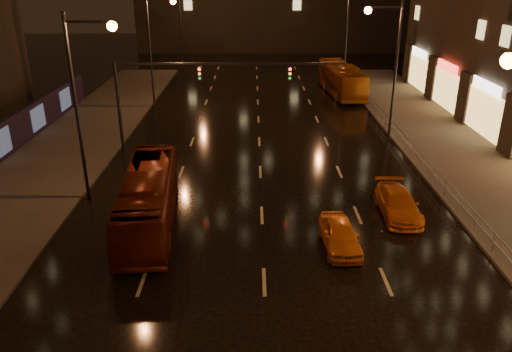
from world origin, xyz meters
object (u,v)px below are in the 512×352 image
(bus_red, at_px, (148,198))
(taxi_far, at_px, (398,204))
(bus_curb, at_px, (341,79))
(taxi_near, at_px, (340,235))

(bus_red, bearing_deg, taxi_far, -1.56)
(bus_curb, xyz_separation_m, taxi_far, (-1.47, -27.36, -0.87))
(bus_curb, distance_m, taxi_near, 31.03)
(bus_red, height_order, taxi_far, bus_red)
(bus_curb, height_order, taxi_near, bus_curb)
(bus_red, xyz_separation_m, taxi_far, (12.68, 0.87, -0.74))
(bus_red, bearing_deg, bus_curb, 57.89)
(bus_red, relative_size, bus_curb, 0.91)
(taxi_far, bearing_deg, bus_red, -175.40)
(bus_curb, relative_size, taxi_near, 2.85)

